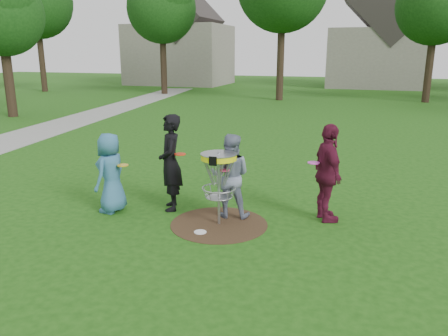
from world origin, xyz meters
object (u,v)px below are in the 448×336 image
(player_blue, at_px, (111,173))
(player_maroon, at_px, (328,173))
(player_black, at_px, (171,163))
(disc_golf_basket, at_px, (219,171))
(player_grey, at_px, (230,176))

(player_blue, distance_m, player_maroon, 4.17)
(player_black, relative_size, player_maroon, 1.04)
(player_maroon, distance_m, disc_golf_basket, 2.02)
(disc_golf_basket, bearing_deg, player_blue, 179.77)
(player_maroon, relative_size, disc_golf_basket, 1.33)
(player_black, distance_m, player_grey, 1.25)
(player_blue, xyz_separation_m, player_black, (1.07, 0.49, 0.17))
(player_blue, relative_size, player_maroon, 0.86)
(player_grey, relative_size, disc_golf_basket, 1.17)
(player_blue, distance_m, disc_golf_basket, 2.25)
(player_blue, relative_size, player_black, 0.82)
(player_maroon, bearing_deg, player_black, 70.29)
(player_grey, bearing_deg, player_maroon, -176.87)
(player_maroon, xyz_separation_m, disc_golf_basket, (-1.85, -0.81, 0.10))
(player_blue, bearing_deg, disc_golf_basket, 94.24)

